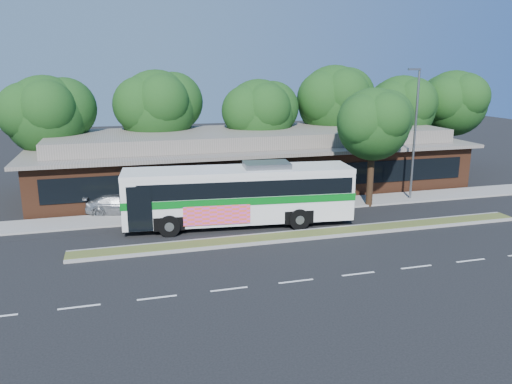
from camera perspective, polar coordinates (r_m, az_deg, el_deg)
ground at (r=27.59m, az=6.89°, el=-5.32°), size 120.00×120.00×0.00m
median_strip at (r=28.09m, az=6.43°, el=-4.79°), size 26.00×1.10×0.15m
sidewalk at (r=33.30m, az=2.71°, el=-1.75°), size 44.00×2.60×0.12m
plaza_building at (r=38.99m, az=-0.29°, el=3.71°), size 33.20×11.20×4.45m
lamp_post at (r=36.14m, az=17.67°, el=6.69°), size 0.93×0.18×9.07m
tree_bg_a at (r=39.53m, az=-22.26°, el=8.30°), size 6.47×5.80×8.63m
tree_bg_b at (r=40.42m, az=-10.66°, el=9.58°), size 6.69×6.00×9.00m
tree_bg_c at (r=40.96m, az=0.82°, el=9.09°), size 6.24×5.60×8.26m
tree_bg_d at (r=44.33m, az=9.35°, el=10.35°), size 6.91×6.20×9.37m
tree_bg_e at (r=46.33m, az=16.66°, el=9.27°), size 6.47×5.80×8.50m
tree_bg_f at (r=50.56m, az=21.94°, el=9.56°), size 6.69×6.00×8.92m
transit_bus at (r=29.19m, az=-1.86°, el=0.12°), size 13.53×4.18×3.74m
sedan at (r=32.91m, az=-15.13°, el=-1.36°), size 4.74×2.81×1.29m
sidewalk_tree at (r=33.90m, az=13.68°, el=7.75°), size 5.27×4.72×7.88m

